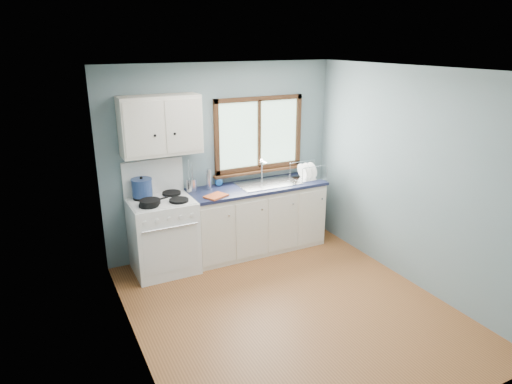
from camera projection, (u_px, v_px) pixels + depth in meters
name	position (u px, v px, depth m)	size (l,w,h in m)	color
floor	(289.00, 309.00, 4.94)	(3.20, 3.60, 0.02)	brown
ceiling	(296.00, 69.00, 4.14)	(3.20, 3.60, 0.02)	white
wall_back	(222.00, 159.00, 6.08)	(3.20, 0.02, 2.50)	slate
wall_front	(434.00, 280.00, 3.01)	(3.20, 0.02, 2.50)	slate
wall_left	(129.00, 228.00, 3.86)	(0.02, 3.60, 2.50)	slate
wall_right	(412.00, 178.00, 5.23)	(0.02, 3.60, 2.50)	slate
gas_range	(163.00, 233.00, 5.63)	(0.76, 0.69, 1.36)	white
base_cabinets	(256.00, 221.00, 6.22)	(1.85, 0.60, 0.88)	silver
countertop	(257.00, 187.00, 6.07)	(1.89, 0.64, 0.04)	black
sink	(268.00, 188.00, 6.16)	(0.84, 0.46, 0.44)	silver
window	(259.00, 139.00, 6.20)	(1.36, 0.10, 1.03)	#9EC6A8
upper_cabinets	(160.00, 125.00, 5.38)	(0.95, 0.35, 0.70)	silver
skillet	(150.00, 202.00, 5.26)	(0.38, 0.30, 0.05)	black
stockpot	(142.00, 187.00, 5.49)	(0.30, 0.30, 0.25)	navy
utensil_crock	(192.00, 185.00, 5.79)	(0.18, 0.18, 0.42)	silver
thermos	(209.00, 179.00, 5.87)	(0.06, 0.06, 0.27)	silver
soap_bottle	(219.00, 177.00, 5.98)	(0.10, 0.10, 0.26)	#1955A0
dish_towel	(216.00, 196.00, 5.62)	(0.27, 0.19, 0.02)	#C04F25
dish_rack	(308.00, 174.00, 6.36)	(0.44, 0.34, 0.23)	silver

